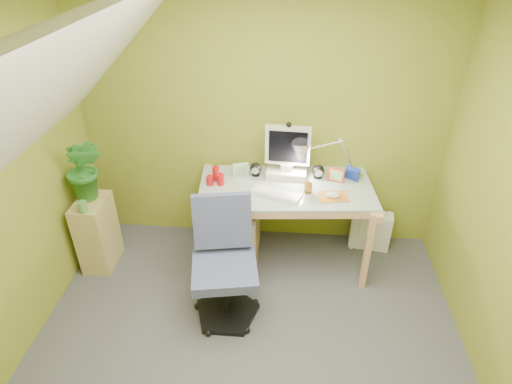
# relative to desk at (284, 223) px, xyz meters

# --- Properties ---
(floor) EXTENTS (3.20, 3.20, 0.01)m
(floor) POSITION_rel_desk_xyz_m (-0.24, -1.23, -0.39)
(floor) COLOR #4A4A4F
(floor) RESTS_ON ground
(wall_back) EXTENTS (3.20, 0.01, 2.40)m
(wall_back) POSITION_rel_desk_xyz_m (-0.24, 0.37, 0.81)
(wall_back) COLOR olive
(wall_back) RESTS_ON floor
(slope_ceiling) EXTENTS (1.10, 3.20, 1.10)m
(slope_ceiling) POSITION_rel_desk_xyz_m (-1.24, -1.23, 1.46)
(slope_ceiling) COLOR white
(slope_ceiling) RESTS_ON wall_left
(desk) EXTENTS (1.51, 0.85, 0.78)m
(desk) POSITION_rel_desk_xyz_m (0.00, 0.00, 0.00)
(desk) COLOR tan
(desk) RESTS_ON floor
(monitor) EXTENTS (0.40, 0.25, 0.53)m
(monitor) POSITION_rel_desk_xyz_m (-0.00, 0.18, 0.65)
(monitor) COLOR beige
(monitor) RESTS_ON desk
(speaker_left) EXTENTS (0.10, 0.10, 0.12)m
(speaker_left) POSITION_rel_desk_xyz_m (-0.27, 0.16, 0.45)
(speaker_left) COLOR black
(speaker_left) RESTS_ON desk
(speaker_right) EXTENTS (0.11, 0.11, 0.12)m
(speaker_right) POSITION_rel_desk_xyz_m (0.27, 0.16, 0.45)
(speaker_right) COLOR black
(speaker_right) RESTS_ON desk
(keyboard) EXTENTS (0.42, 0.27, 0.02)m
(keyboard) POSITION_rel_desk_xyz_m (-0.08, -0.14, 0.40)
(keyboard) COLOR silver
(keyboard) RESTS_ON desk
(mousepad) EXTENTS (0.26, 0.20, 0.01)m
(mousepad) POSITION_rel_desk_xyz_m (0.38, -0.14, 0.39)
(mousepad) COLOR #C2711E
(mousepad) RESTS_ON desk
(mouse) EXTENTS (0.14, 0.10, 0.04)m
(mouse) POSITION_rel_desk_xyz_m (0.38, -0.14, 0.41)
(mouse) COLOR silver
(mouse) RESTS_ON mousepad
(amber_tumbler) EXTENTS (0.07, 0.07, 0.08)m
(amber_tumbler) POSITION_rel_desk_xyz_m (0.18, -0.08, 0.43)
(amber_tumbler) COLOR #945B15
(amber_tumbler) RESTS_ON desk
(candle_cluster) EXTENTS (0.20, 0.19, 0.13)m
(candle_cluster) POSITION_rel_desk_xyz_m (-0.60, 0.01, 0.45)
(candle_cluster) COLOR red
(candle_cluster) RESTS_ON desk
(photo_frame_red) EXTENTS (0.13, 0.07, 0.12)m
(photo_frame_red) POSITION_rel_desk_xyz_m (0.42, 0.12, 0.45)
(photo_frame_red) COLOR red
(photo_frame_red) RESTS_ON desk
(photo_frame_blue) EXTENTS (0.11, 0.10, 0.11)m
(photo_frame_blue) POSITION_rel_desk_xyz_m (0.56, 0.16, 0.44)
(photo_frame_blue) COLOR navy
(photo_frame_blue) RESTS_ON desk
(photo_frame_green) EXTENTS (0.14, 0.06, 0.12)m
(photo_frame_green) POSITION_rel_desk_xyz_m (-0.40, 0.14, 0.45)
(photo_frame_green) COLOR #97B77D
(photo_frame_green) RESTS_ON desk
(desk_lamp) EXTENTS (0.54, 0.27, 0.55)m
(desk_lamp) POSITION_rel_desk_xyz_m (0.45, 0.18, 0.66)
(desk_lamp) COLOR #B6B6BB
(desk_lamp) RESTS_ON desk
(side_ledge) EXTENTS (0.25, 0.38, 0.67)m
(side_ledge) POSITION_rel_desk_xyz_m (-1.64, -0.21, -0.05)
(side_ledge) COLOR tan
(side_ledge) RESTS_ON floor
(potted_plant) EXTENTS (0.33, 0.27, 0.57)m
(potted_plant) POSITION_rel_desk_xyz_m (-1.64, -0.16, 0.56)
(potted_plant) COLOR #2B7125
(potted_plant) RESTS_ON side_ledge
(green_cup) EXTENTS (0.08, 0.08, 0.10)m
(green_cup) POSITION_rel_desk_xyz_m (-1.62, -0.36, 0.33)
(green_cup) COLOR #55933D
(green_cup) RESTS_ON side_ledge
(task_chair) EXTENTS (0.63, 0.63, 0.98)m
(task_chair) POSITION_rel_desk_xyz_m (-0.43, -0.73, 0.10)
(task_chair) COLOR #434A6F
(task_chair) RESTS_ON floor
(radiator) EXTENTS (0.39, 0.20, 0.37)m
(radiator) POSITION_rel_desk_xyz_m (0.81, 0.23, -0.20)
(radiator) COLOR white
(radiator) RESTS_ON floor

